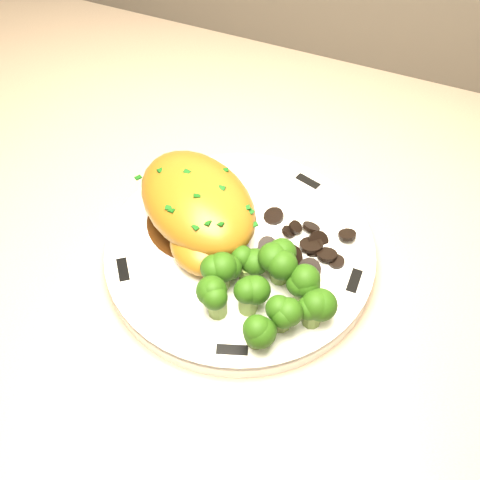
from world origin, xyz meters
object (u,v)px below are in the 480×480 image
at_px(counter, 257,399).
at_px(chicken_breast, 198,207).
at_px(plate, 240,252).
at_px(broccoli_florets, 263,291).

xyz_separation_m(counter, chicken_breast, (-0.05, -0.05, 0.50)).
distance_m(counter, plate, 0.47).
distance_m(plate, broccoli_florets, 0.08).
distance_m(chicken_breast, broccoli_florets, 0.11).
bearing_deg(counter, plate, -94.38).
bearing_deg(plate, chicken_breast, 169.56).
bearing_deg(broccoli_florets, counter, 109.36).
bearing_deg(counter, chicken_breast, -136.01).
height_order(counter, chicken_breast, counter).
xyz_separation_m(counter, plate, (-0.00, -0.06, 0.46)).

